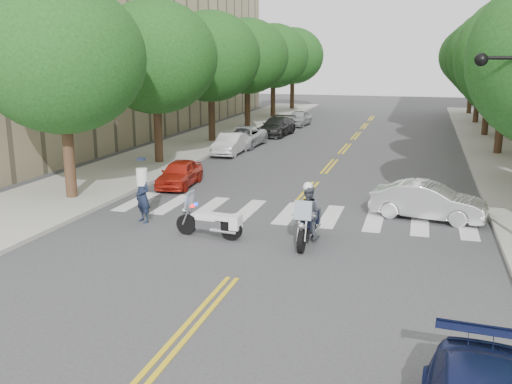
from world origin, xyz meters
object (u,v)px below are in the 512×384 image
at_px(motorcycle_police, 308,216).
at_px(officer_standing, 143,197).
at_px(convertible, 428,201).
at_px(motorcycle_parked, 214,222).

bearing_deg(motorcycle_police, officer_standing, -6.74).
height_order(officer_standing, convertible, officer_standing).
bearing_deg(motorcycle_parked, convertible, -52.72).
height_order(motorcycle_police, convertible, motorcycle_police).
xyz_separation_m(officer_standing, convertible, (9.49, 3.15, -0.26)).
relative_size(motorcycle_parked, officer_standing, 1.24).
xyz_separation_m(motorcycle_police, motorcycle_parked, (-2.94, -0.34, -0.36)).
bearing_deg(motorcycle_parked, officer_standing, 76.70).
bearing_deg(motorcycle_police, motorcycle_parked, 6.03).
distance_m(motorcycle_police, officer_standing, 5.95).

